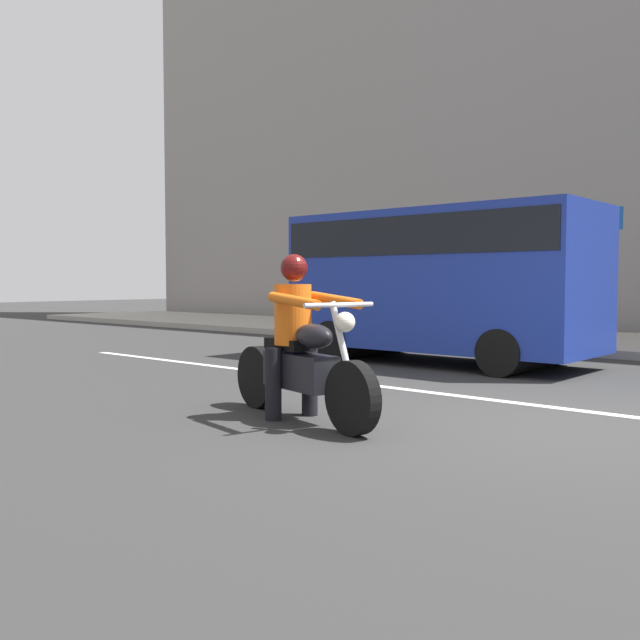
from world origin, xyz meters
name	(u,v)px	position (x,y,z in m)	size (l,w,h in m)	color
ground_plane	(548,426)	(0.00, 0.00, 0.00)	(80.00, 80.00, 0.00)	#2D2D2D
lane_marking_stripe	(632,417)	(0.42, 0.90, 0.00)	(18.00, 0.14, 0.01)	silver
motorcycle_with_rider_orange_stripe	(300,352)	(-1.82, -1.22, 0.62)	(2.13, 0.83, 1.51)	black
parked_van_cobalt_blue	(441,276)	(-3.23, 3.50, 1.35)	(4.67, 1.96, 2.33)	navy
street_sign_post	(611,259)	(-2.25, 8.12, 1.71)	(0.44, 0.08, 2.59)	gray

